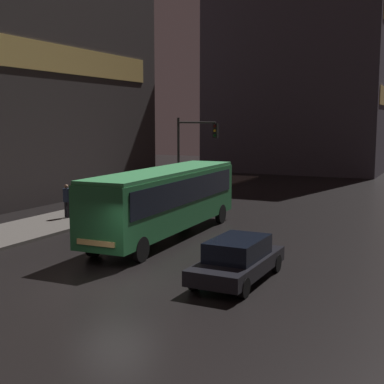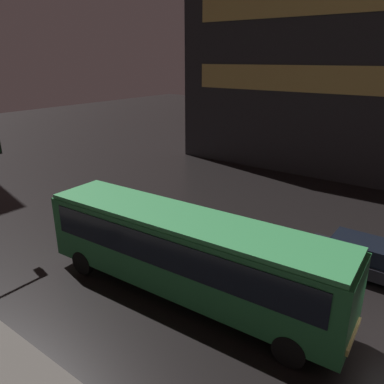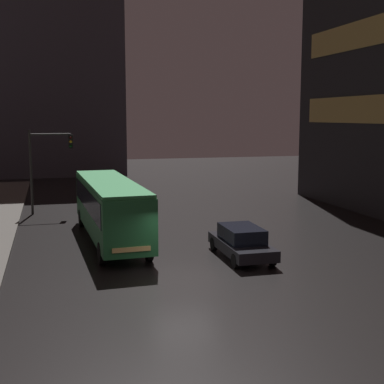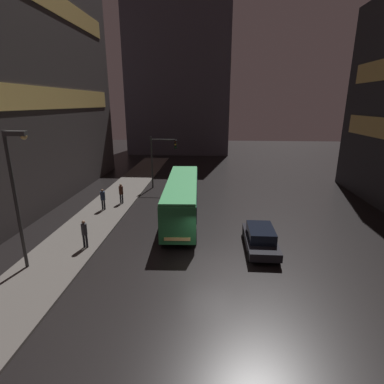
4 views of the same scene
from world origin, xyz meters
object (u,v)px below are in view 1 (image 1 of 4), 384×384
Objects in this scene: pedestrian_mid at (102,195)px; traffic_light_main at (192,147)px; pedestrian_near at (67,198)px; car_taxi at (238,259)px; bus_near at (166,196)px.

traffic_light_main is (2.74, 5.93, 2.53)m from pedestrian_mid.
pedestrian_near is 0.99× the size of pedestrian_mid.
pedestrian_near is at bearing -26.18° from car_taxi.
pedestrian_mid is at bearing -114.81° from traffic_light_main.
pedestrian_near is at bearing -116.27° from traffic_light_main.
bus_near is 7.39m from car_taxi.
traffic_light_main reaches higher than bus_near.
bus_near is 7.12m from pedestrian_near.
bus_near reaches higher than pedestrian_mid.
traffic_light_main reaches higher than pedestrian_near.
traffic_light_main is (-8.62, 13.90, 3.02)m from car_taxi.
car_taxi is at bearing 10.87° from pedestrian_near.
bus_near is 6.72m from pedestrian_mid.
bus_near is at bearing -142.06° from pedestrian_mid.
pedestrian_mid is 0.33× the size of traffic_light_main.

